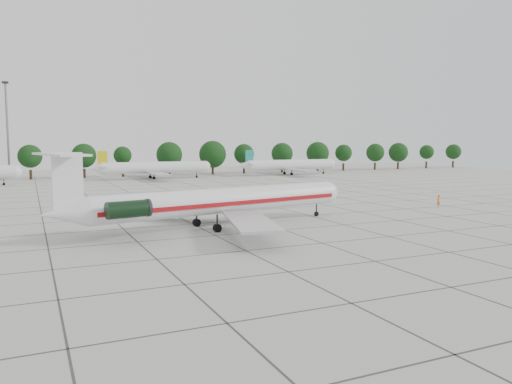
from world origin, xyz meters
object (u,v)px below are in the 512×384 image
ground_crew (438,201)px  floodlight_mast (7,124)px  main_airliner (211,201)px  bg_airliner_c (155,168)px  bg_airliner_d (290,165)px

ground_crew → floodlight_mast: floodlight_mast is taller
main_airliner → ground_crew: size_ratio=19.71×
bg_airliner_c → floodlight_mast: 40.88m
ground_crew → bg_airliner_d: 75.39m
ground_crew → bg_airliner_c: bg_airliner_c is taller
ground_crew → bg_airliner_c: 78.59m
bg_airliner_d → floodlight_mast: size_ratio=1.11×
bg_airliner_c → bg_airliner_d: same height
bg_airliner_c → main_airliner: bearing=-98.7°
bg_airliner_c → floodlight_mast: (-34.89, 18.00, 11.37)m
ground_crew → bg_airliner_c: size_ratio=0.07×
main_airliner → bg_airliner_d: (52.02, 77.25, -0.16)m
main_airliner → floodlight_mast: floodlight_mast is taller
bg_airliner_c → bg_airliner_d: bearing=-0.9°
main_airliner → bg_airliner_c: (11.92, 77.89, -0.16)m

